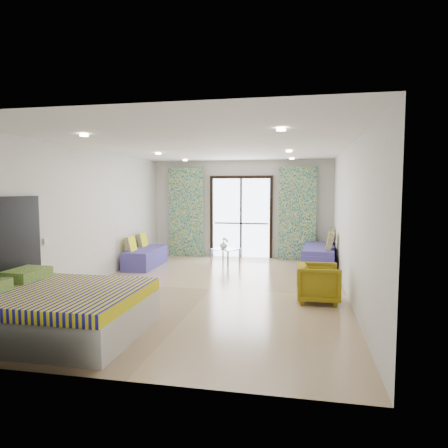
% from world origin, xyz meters
% --- Properties ---
extents(floor, '(5.00, 7.50, 0.01)m').
position_xyz_m(floor, '(0.00, 0.00, 0.00)').
color(floor, '#9B7D5C').
rests_on(floor, ground).
extents(ceiling, '(5.00, 7.50, 0.01)m').
position_xyz_m(ceiling, '(0.00, 0.00, 2.70)').
color(ceiling, silver).
rests_on(ceiling, ground).
extents(wall_back, '(5.00, 0.01, 2.70)m').
position_xyz_m(wall_back, '(0.00, 3.75, 1.35)').
color(wall_back, silver).
rests_on(wall_back, ground).
extents(wall_front, '(5.00, 0.01, 2.70)m').
position_xyz_m(wall_front, '(0.00, -3.75, 1.35)').
color(wall_front, silver).
rests_on(wall_front, ground).
extents(wall_left, '(0.01, 7.50, 2.70)m').
position_xyz_m(wall_left, '(-2.50, 0.00, 1.35)').
color(wall_left, silver).
rests_on(wall_left, ground).
extents(wall_right, '(0.01, 7.50, 2.70)m').
position_xyz_m(wall_right, '(2.50, 0.00, 1.35)').
color(wall_right, silver).
rests_on(wall_right, ground).
extents(balcony_door, '(1.76, 0.08, 2.28)m').
position_xyz_m(balcony_door, '(0.00, 3.72, 1.26)').
color(balcony_door, black).
rests_on(balcony_door, floor).
extents(balcony_rail, '(1.52, 0.03, 0.04)m').
position_xyz_m(balcony_rail, '(0.00, 3.73, 0.95)').
color(balcony_rail, '#595451').
rests_on(balcony_rail, balcony_door).
extents(curtain_left, '(1.00, 0.10, 2.50)m').
position_xyz_m(curtain_left, '(-1.55, 3.57, 1.25)').
color(curtain_left, silver).
rests_on(curtain_left, floor).
extents(curtain_right, '(1.00, 0.10, 2.50)m').
position_xyz_m(curtain_right, '(1.55, 3.57, 1.25)').
color(curtain_right, silver).
rests_on(curtain_right, floor).
extents(downlight_a, '(0.12, 0.12, 0.02)m').
position_xyz_m(downlight_a, '(-1.40, -2.00, 2.67)').
color(downlight_a, '#FFE0B2').
rests_on(downlight_a, ceiling).
extents(downlight_b, '(0.12, 0.12, 0.02)m').
position_xyz_m(downlight_b, '(1.40, -2.00, 2.67)').
color(downlight_b, '#FFE0B2').
rests_on(downlight_b, ceiling).
extents(downlight_c, '(0.12, 0.12, 0.02)m').
position_xyz_m(downlight_c, '(-1.40, 1.00, 2.67)').
color(downlight_c, '#FFE0B2').
rests_on(downlight_c, ceiling).
extents(downlight_d, '(0.12, 0.12, 0.02)m').
position_xyz_m(downlight_d, '(1.40, 1.00, 2.67)').
color(downlight_d, '#FFE0B2').
rests_on(downlight_d, ceiling).
extents(downlight_e, '(0.12, 0.12, 0.02)m').
position_xyz_m(downlight_e, '(-1.40, 3.00, 2.67)').
color(downlight_e, '#FFE0B2').
rests_on(downlight_e, ceiling).
extents(downlight_f, '(0.12, 0.12, 0.02)m').
position_xyz_m(downlight_f, '(1.40, 3.00, 2.67)').
color(downlight_f, '#FFE0B2').
rests_on(downlight_f, ceiling).
extents(switch_plate, '(0.02, 0.10, 0.10)m').
position_xyz_m(switch_plate, '(-2.47, -1.45, 1.05)').
color(switch_plate, silver).
rests_on(switch_plate, wall_left).
extents(bed, '(2.19, 1.78, 0.75)m').
position_xyz_m(bed, '(-1.48, -2.70, 0.32)').
color(bed, silver).
rests_on(bed, floor).
extents(daybed_left, '(0.67, 1.62, 0.79)m').
position_xyz_m(daybed_left, '(-2.11, 1.88, 0.25)').
color(daybed_left, '#473F97').
rests_on(daybed_left, floor).
extents(daybed_right, '(0.87, 1.94, 0.93)m').
position_xyz_m(daybed_right, '(2.12, 2.57, 0.29)').
color(daybed_right, '#473F97').
rests_on(daybed_right, floor).
extents(coffee_table, '(0.79, 0.79, 0.69)m').
position_xyz_m(coffee_table, '(-0.22, 2.58, 0.35)').
color(coffee_table, silver).
rests_on(coffee_table, floor).
extents(vase, '(0.23, 0.24, 0.19)m').
position_xyz_m(vase, '(-0.27, 2.59, 0.49)').
color(vase, white).
rests_on(vase, coffee_table).
extents(armchair, '(0.67, 0.71, 0.71)m').
position_xyz_m(armchair, '(1.97, -0.48, 0.35)').
color(armchair, olive).
rests_on(armchair, floor).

